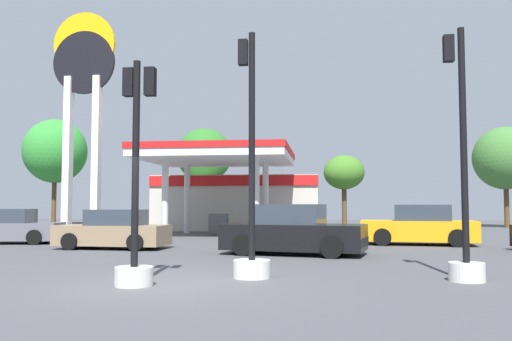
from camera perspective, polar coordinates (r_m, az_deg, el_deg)
ground_plane at (r=10.89m, az=-10.23°, el=-11.87°), size 90.00×90.00×0.00m
gas_station at (r=33.34m, az=-1.90°, el=-2.92°), size 9.93×14.47×4.38m
station_pole_sign at (r=32.72m, az=-17.89°, el=7.88°), size 3.67×0.56×12.71m
car_0 at (r=19.79m, az=-14.95°, el=-6.24°), size 3.97×1.94×1.39m
car_1 at (r=17.00m, az=3.97°, el=-6.51°), size 4.68×2.65×1.58m
car_2 at (r=21.96m, az=16.89°, el=-5.73°), size 4.53×2.35×1.56m
car_4 at (r=23.85m, az=-24.64°, el=-5.57°), size 4.10×2.28×1.39m
traffic_signal_0 at (r=11.59m, az=-0.53°, el=-4.86°), size 0.80×0.80×5.34m
traffic_signal_1 at (r=11.88m, az=21.24°, el=-3.97°), size 0.72×0.72×5.28m
traffic_signal_2 at (r=10.75m, az=-12.69°, el=-4.24°), size 0.74×0.74×4.41m
tree_0 at (r=43.80m, az=-20.60°, el=1.92°), size 4.77×4.77×8.08m
tree_1 at (r=39.81m, az=-5.52°, el=1.64°), size 4.13×4.13×7.19m
tree_2 at (r=38.37m, az=9.35°, el=-0.25°), size 2.88×2.88×5.05m
tree_3 at (r=40.45m, az=24.99°, el=1.19°), size 4.29×4.29×6.90m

